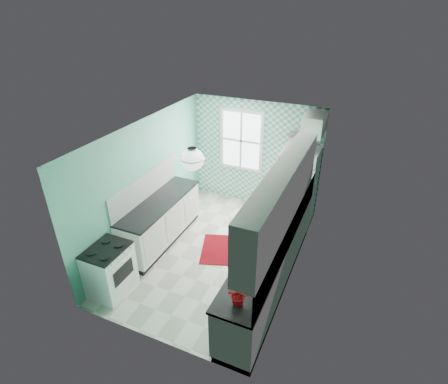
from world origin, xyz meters
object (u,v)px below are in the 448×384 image
at_px(potted_plant, 239,295).
at_px(stove, 110,269).
at_px(sink, 285,216).
at_px(ceiling_light, 192,159).
at_px(fruit_bowl, 248,284).
at_px(fridge, 298,186).
at_px(microwave, 303,143).

bearing_deg(potted_plant, stove, 173.87).
bearing_deg(sink, ceiling_light, -132.70).
height_order(sink, fruit_bowl, sink).
xyz_separation_m(sink, potted_plant, (-0.00, -2.30, 0.16)).
distance_m(fridge, microwave, 1.00).
xyz_separation_m(stove, microwave, (2.31, 3.46, 1.38)).
distance_m(sink, potted_plant, 2.31).
relative_size(ceiling_light, potted_plant, 1.16).
height_order(ceiling_light, microwave, ceiling_light).
bearing_deg(stove, fridge, 57.22).
bearing_deg(potted_plant, fruit_bowl, 90.00).
bearing_deg(potted_plant, fridge, 91.39).
height_order(stove, potted_plant, potted_plant).
relative_size(fridge, fruit_bowl, 7.22).
distance_m(stove, fruit_bowl, 2.46).
xyz_separation_m(fridge, potted_plant, (0.09, -3.72, 0.25)).
bearing_deg(microwave, stove, 53.66).
relative_size(ceiling_light, stove, 0.40).
relative_size(ceiling_light, fridge, 0.21).
xyz_separation_m(sink, fruit_bowl, (-0.00, -1.95, 0.04)).
height_order(fruit_bowl, microwave, microwave).
relative_size(potted_plant, microwave, 0.55).
bearing_deg(fridge, fruit_bowl, -85.74).
bearing_deg(sink, stove, -137.36).
height_order(fruit_bowl, potted_plant, potted_plant).
distance_m(potted_plant, microwave, 3.80).
xyz_separation_m(fridge, microwave, (0.00, 0.00, 1.00)).
bearing_deg(stove, fruit_bowl, 3.11).
relative_size(fridge, potted_plant, 5.59).
relative_size(fruit_bowl, potted_plant, 0.78).
bearing_deg(stove, microwave, 57.22).
bearing_deg(sink, fridge, 96.03).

